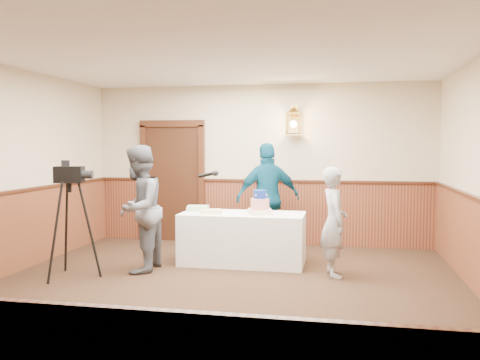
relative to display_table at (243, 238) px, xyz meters
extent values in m
plane|color=black|center=(0.01, -1.90, -0.38)|extent=(7.00, 7.00, 0.00)
cube|color=beige|center=(0.01, 1.60, 1.02)|extent=(6.00, 0.02, 2.80)
cube|color=beige|center=(0.01, -5.40, 1.02)|extent=(6.00, 0.02, 2.80)
cube|color=white|center=(0.01, -1.90, 2.42)|extent=(6.00, 7.00, 0.02)
cube|color=#592419|center=(0.01, 1.58, 0.18)|extent=(5.98, 0.04, 1.10)
cube|color=#411F11|center=(0.01, 1.56, 0.75)|extent=(5.98, 0.07, 0.04)
cube|color=#34190E|center=(-1.59, 1.55, 0.68)|extent=(1.00, 0.06, 2.10)
cube|color=white|center=(0.00, 0.00, 0.00)|extent=(1.80, 0.80, 0.75)
cube|color=beige|center=(0.26, -0.03, 0.41)|extent=(0.40, 0.40, 0.07)
cylinder|color=red|center=(0.26, -0.03, 0.52)|extent=(0.27, 0.27, 0.16)
cylinder|color=navy|center=(0.26, -0.03, 0.66)|extent=(0.19, 0.19, 0.12)
cube|color=#DFC885|center=(-0.44, -0.15, 0.40)|extent=(0.35, 0.30, 0.06)
cube|color=#90C188|center=(-0.72, 0.14, 0.41)|extent=(0.36, 0.30, 0.07)
imported|color=#575961|center=(-1.32, -0.73, 0.50)|extent=(0.67, 0.86, 1.75)
cylinder|color=black|center=(-0.32, -0.84, 0.98)|extent=(0.23, 0.08, 0.09)
sphere|color=black|center=(-0.19, -0.86, 1.01)|extent=(0.08, 0.08, 0.08)
imported|color=#97979C|center=(1.32, -0.46, 0.36)|extent=(0.47, 0.60, 1.46)
imported|color=navy|center=(0.26, 0.84, 0.52)|extent=(1.13, 0.81, 1.78)
cube|color=black|center=(-2.08, -1.19, 0.99)|extent=(0.39, 0.27, 0.21)
cylinder|color=black|center=(-1.85, -1.15, 0.99)|extent=(0.16, 0.13, 0.11)
camera|label=1|loc=(1.38, -7.25, 1.38)|focal=38.00mm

